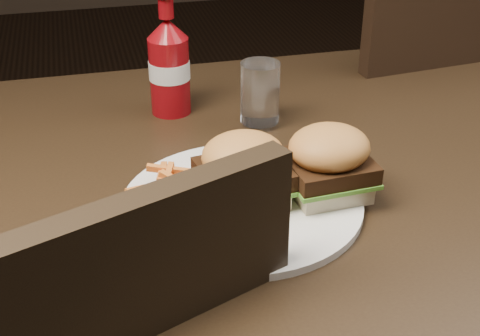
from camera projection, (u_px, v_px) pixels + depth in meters
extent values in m
cube|color=black|center=(279.00, 170.00, 0.97)|extent=(1.20, 0.80, 0.04)
cube|color=black|center=(388.00, 156.00, 1.63)|extent=(0.52, 0.52, 0.04)
cylinder|color=white|center=(242.00, 203.00, 0.85)|extent=(0.31, 0.31, 0.01)
cube|color=beige|center=(243.00, 194.00, 0.83)|extent=(0.10, 0.10, 0.02)
cube|color=beige|center=(327.00, 185.00, 0.85)|extent=(0.10, 0.09, 0.02)
cylinder|color=maroon|center=(170.00, 77.00, 1.07)|extent=(0.07, 0.07, 0.13)
cylinder|color=white|center=(260.00, 93.00, 1.03)|extent=(0.08, 0.08, 0.10)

